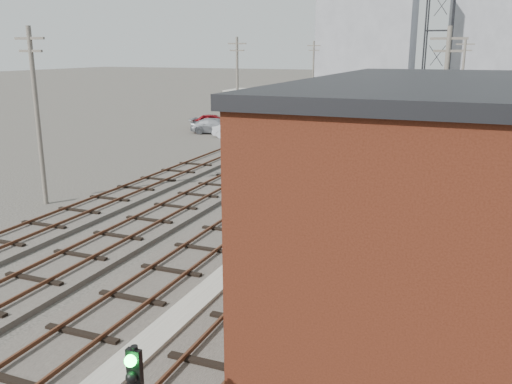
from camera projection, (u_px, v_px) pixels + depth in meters
The scene contains 22 objects.
ground at pixel (396, 123), 59.89m from camera, with size 320.00×320.00×0.00m, color #282621.
track_right at pixel (390, 158), 40.12m from camera, with size 3.20×90.00×0.39m.
track_mid_right at pixel (337, 154), 41.57m from camera, with size 3.20×90.00×0.39m.
track_mid_left at pixel (288, 151), 43.02m from camera, with size 3.20×90.00×0.39m.
track_left at pixel (242, 147), 44.46m from camera, with size 3.20×90.00×0.39m.
platform_curb at pixel (219, 284), 18.42m from camera, with size 0.90×28.00×0.26m, color gray.
brick_building at pixel (440, 229), 13.20m from camera, with size 6.54×12.20×7.22m.
lattice_tower at pixel (437, 56), 33.57m from camera, with size 1.60×1.60×15.00m.
utility_pole_left_a at pixel (37, 112), 27.31m from camera, with size 1.80×0.24×9.00m.
utility_pole_left_b at pixel (237, 84), 49.74m from camera, with size 1.80×0.24×9.00m.
utility_pole_left_c at pixel (313, 74), 72.16m from camera, with size 1.80×0.24×9.00m.
utility_pole_right_a at pixel (443, 112), 27.62m from camera, with size 1.80×0.24×9.00m.
utility_pole_right_b at pixel (462, 81), 54.52m from camera, with size 1.80×0.24×9.00m.
apartment_left at pixel (368, 19), 129.85m from camera, with size 22.00×14.00×30.00m, color gray.
apartment_right at pixel (483, 28), 134.41m from camera, with size 16.00×12.00×26.00m, color gray.
shed_left at pixel (261, 103), 65.27m from camera, with size 8.00×5.00×3.20m, color gray.
shed_right at pixel (485, 100), 65.10m from camera, with size 6.00×6.00×4.00m, color gray.
switch_stand at pixel (267, 152), 39.63m from camera, with size 0.33×0.33×1.29m.
site_trailer at pixel (307, 114), 55.59m from camera, with size 7.43×4.78×2.89m.
car_red at pixel (213, 121), 55.93m from camera, with size 1.74×4.33×1.48m, color maroon.
car_silver at pixel (236, 131), 49.21m from camera, with size 1.50×4.29×1.41m, color #B8BAC0.
car_grey at pixel (216, 126), 52.31m from camera, with size 2.02×4.98×1.44m, color gray.
Camera 1 is at (8.03, -1.31, 7.85)m, focal length 38.00 mm.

